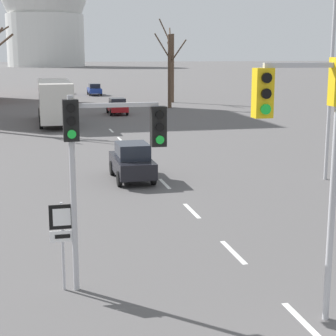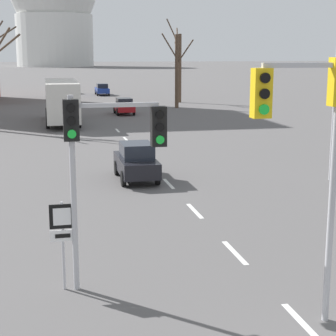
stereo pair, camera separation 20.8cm
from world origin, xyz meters
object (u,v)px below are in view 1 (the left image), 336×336
Objects in this scene: sedan_mid_centre at (60,88)px; traffic_signal_centre_tall at (313,122)px; sedan_near_right at (132,161)px; sedan_far_left at (117,106)px; city_bus at (55,99)px; route_sign_post at (62,232)px; street_lamp_right at (324,51)px; sedan_near_left at (94,89)px; traffic_signal_near_left at (103,143)px.

traffic_signal_centre_tall is at bearing -88.49° from sedan_mid_centre.
sedan_near_right reaches higher than sedan_far_left.
sedan_mid_centre is 0.36× the size of city_bus.
city_bus reaches higher than sedan_far_left.
route_sign_post is 0.57× the size of sedan_mid_centre.
street_lamp_right is 2.07× the size of sedan_near_left.
city_bus is (-3.90, 36.83, -2.27)m from traffic_signal_centre_tall.
route_sign_post is at bearing 177.45° from traffic_signal_near_left.
city_bus is (-1.99, -35.80, 1.23)m from sedan_mid_centre.
sedan_near_right is (3.65, 11.67, -0.63)m from route_sign_post.
sedan_far_left is 8.50m from city_bus.
sedan_near_right is (-8.24, 1.91, -4.91)m from street_lamp_right.
sedan_near_left is at bearing 87.86° from traffic_signal_centre_tall.
traffic_signal_near_left reaches higher than sedan_near_left.
route_sign_post is 12.24m from sedan_near_right.
sedan_mid_centre is (-0.65, 58.11, -0.05)m from sedan_near_right.
sedan_far_left is (-0.47, -25.64, -0.03)m from sedan_near_left.
sedan_mid_centre is (3.00, 69.78, -0.68)m from route_sign_post.
sedan_far_left is (2.08, 42.74, -3.53)m from traffic_signal_centre_tall.
route_sign_post is (-1.02, 0.05, -2.11)m from traffic_signal_near_left.
traffic_signal_near_left is at bearing 144.20° from traffic_signal_centre_tall.
sedan_near_right is (-1.26, 14.52, -3.46)m from traffic_signal_centre_tall.
sedan_near_left is (-4.43, 55.78, -4.95)m from street_lamp_right.
traffic_signal_near_left is 0.50× the size of street_lamp_right.
street_lamp_right reaches higher than sedan_near_right.
street_lamp_right reaches higher than traffic_signal_centre_tall.
sedan_near_right is 0.36× the size of city_bus.
sedan_near_left is at bearing 85.95° from sedan_near_right.
traffic_signal_centre_tall is 14.97m from sedan_near_right.
city_bus is at bearing -135.30° from sedan_far_left.
city_bus is at bearing 114.18° from street_lamp_right.
street_lamp_right is at bearing -65.82° from city_bus.
sedan_near_left is at bearing 88.95° from sedan_far_left.
route_sign_post is at bearing -96.50° from sedan_near_left.
street_lamp_right is 9.78m from sedan_near_right.
sedan_near_left is (2.55, 68.38, -3.50)m from traffic_signal_centre_tall.
sedan_near_left is at bearing -43.55° from sedan_mid_centre.
traffic_signal_centre_tall is 1.48× the size of sedan_mid_centre.
traffic_signal_near_left is 2.14× the size of route_sign_post.
route_sign_post is (-4.91, 2.85, -2.83)m from traffic_signal_centre_tall.
traffic_signal_near_left reaches higher than sedan_near_right.
street_lamp_right is 26.81m from city_bus.
sedan_far_left is (3.99, -29.88, -0.03)m from sedan_mid_centre.
street_lamp_right is at bearing -85.46° from sedan_near_left.
street_lamp_right reaches higher than city_bus.
sedan_far_left is at bearing -91.05° from sedan_near_left.
route_sign_post reaches higher than sedan_mid_centre.
sedan_far_left is (6.99, 39.90, -0.70)m from route_sign_post.
sedan_near_left is at bearing 78.45° from city_bus.
traffic_signal_near_left reaches higher than sedan_far_left.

